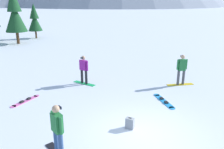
% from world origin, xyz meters
% --- Properties ---
extents(ground_plane, '(800.00, 800.00, 0.00)m').
position_xyz_m(ground_plane, '(0.00, 0.00, 0.00)').
color(ground_plane, silver).
extents(snowboarder_foreground, '(0.97, 1.53, 1.77)m').
position_xyz_m(snowboarder_foreground, '(-3.10, -0.52, 0.94)').
color(snowboarder_foreground, black).
rests_on(snowboarder_foreground, ground_plane).
extents(snowboarder_midground, '(1.60, 0.38, 1.81)m').
position_xyz_m(snowboarder_midground, '(3.93, 4.50, 0.96)').
color(snowboarder_midground, yellow).
rests_on(snowboarder_midground, ground_plane).
extents(snowboarder_background, '(1.24, 1.25, 1.71)m').
position_xyz_m(snowboarder_background, '(-1.57, 5.94, 0.90)').
color(snowboarder_background, '#19B259').
rests_on(snowboarder_background, ground_plane).
extents(loose_snowboard_near_right, '(0.39, 1.90, 0.09)m').
position_xyz_m(loose_snowboard_near_right, '(1.99, 2.55, 0.02)').
color(loose_snowboard_near_right, '#1E8CD8').
rests_on(loose_snowboard_near_right, ground_plane).
extents(loose_snowboard_far_spare, '(1.35, 1.46, 0.09)m').
position_xyz_m(loose_snowboard_far_spare, '(-4.70, 4.09, 0.02)').
color(loose_snowboard_far_spare, pink).
rests_on(loose_snowboard_far_spare, ground_plane).
extents(backpack_grey, '(0.38, 0.37, 0.47)m').
position_xyz_m(backpack_grey, '(-0.39, 0.54, 0.21)').
color(backpack_grey, gray).
rests_on(backpack_grey, ground_plane).
extents(pine_tree_short, '(1.75, 1.75, 4.36)m').
position_xyz_m(pine_tree_short, '(-5.72, 24.06, 2.38)').
color(pine_tree_short, '#472D19').
rests_on(pine_tree_short, ground_plane).
extents(pine_tree_broad, '(2.33, 2.33, 6.17)m').
position_xyz_m(pine_tree_broad, '(-7.39, 20.55, 3.36)').
color(pine_tree_broad, '#472D19').
rests_on(pine_tree_broad, ground_plane).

